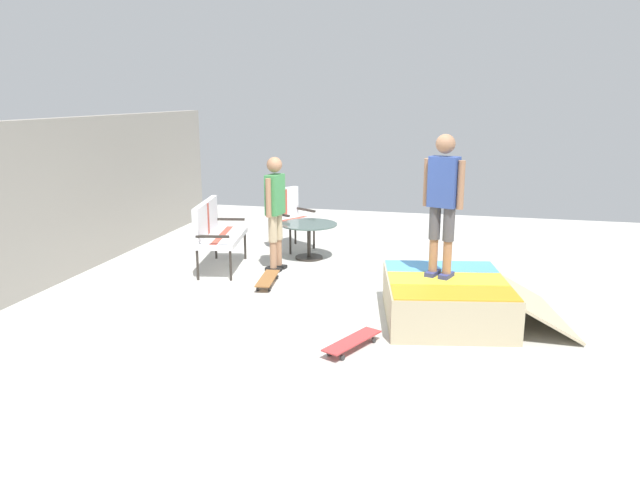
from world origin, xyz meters
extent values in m
cube|color=beige|center=(0.00, 0.00, -0.05)|extent=(12.00, 12.00, 0.10)
cube|color=gray|center=(0.00, 4.00, 1.12)|extent=(9.00, 0.20, 2.25)
cube|color=tan|center=(-0.53, -1.37, 0.24)|extent=(1.78, 1.63, 0.49)
cube|color=orange|center=(-1.04, -1.47, 0.49)|extent=(0.74, 1.40, 0.01)
cube|color=yellow|center=(-0.53, -1.37, 0.49)|extent=(0.74, 1.40, 0.01)
cube|color=#4C99D8|center=(-0.02, -1.28, 0.49)|extent=(0.74, 1.40, 0.01)
cylinder|color=#B2B2B7|center=(-0.65, -0.73, 0.46)|extent=(1.48, 0.33, 0.05)
cube|color=tan|center=(-0.35, -2.35, 0.22)|extent=(1.62, 0.96, 0.41)
cylinder|color=#2D2823|center=(0.33, 1.62, 0.22)|extent=(0.04, 0.04, 0.44)
cylinder|color=#2D2823|center=(1.48, 1.83, 0.22)|extent=(0.04, 0.04, 0.44)
cylinder|color=#2D2823|center=(0.25, 2.08, 0.22)|extent=(0.04, 0.04, 0.44)
cylinder|color=#2D2823|center=(1.40, 2.29, 0.22)|extent=(0.04, 0.04, 0.44)
cube|color=silver|center=(0.87, 1.96, 0.48)|extent=(1.33, 0.76, 0.08)
cube|color=#B74738|center=(0.87, 1.96, 0.52)|extent=(1.21, 0.31, 0.00)
cube|color=silver|center=(0.82, 2.19, 0.77)|extent=(1.24, 0.30, 0.50)
cube|color=#B74738|center=(0.82, 2.19, 0.77)|extent=(0.11, 0.10, 0.46)
cube|color=#2D2823|center=(0.27, 1.85, 0.64)|extent=(0.12, 0.47, 0.04)
cube|color=#2D2823|center=(1.46, 2.06, 0.64)|extent=(0.12, 0.47, 0.04)
cylinder|color=#2D2823|center=(1.94, 1.21, 0.22)|extent=(0.04, 0.04, 0.44)
cylinder|color=#2D2823|center=(2.39, 0.92, 0.22)|extent=(0.04, 0.04, 0.44)
cylinder|color=#2D2823|center=(2.19, 1.61, 0.22)|extent=(0.04, 0.04, 0.44)
cylinder|color=#2D2823|center=(2.64, 1.32, 0.22)|extent=(0.04, 0.04, 0.44)
cube|color=silver|center=(2.29, 1.27, 0.48)|extent=(0.82, 0.80, 0.08)
cube|color=#B74738|center=(2.29, 1.27, 0.52)|extent=(0.54, 0.39, 0.00)
cube|color=silver|center=(2.41, 1.47, 0.77)|extent=(0.57, 0.40, 0.50)
cube|color=#B74738|center=(2.41, 1.47, 0.77)|extent=(0.13, 0.12, 0.46)
cube|color=#2D2823|center=(2.04, 1.42, 0.64)|extent=(0.28, 0.42, 0.04)
cube|color=#2D2823|center=(2.54, 1.11, 0.64)|extent=(0.28, 0.42, 0.04)
cylinder|color=#2D2823|center=(1.74, 0.85, 0.28)|extent=(0.06, 0.06, 0.55)
cylinder|color=#2D2823|center=(1.74, 0.85, 0.01)|extent=(0.44, 0.44, 0.03)
cylinder|color=#425651|center=(1.74, 0.85, 0.56)|extent=(0.90, 0.90, 0.02)
cube|color=black|center=(0.93, 1.18, 0.03)|extent=(0.15, 0.26, 0.05)
cylinder|color=#9E7051|center=(0.93, 1.18, 0.25)|extent=(0.10, 0.10, 0.40)
cylinder|color=tan|center=(0.93, 1.18, 0.65)|extent=(0.13, 0.13, 0.40)
cube|color=black|center=(1.10, 1.15, 0.03)|extent=(0.15, 0.26, 0.05)
cylinder|color=#9E7051|center=(1.10, 1.15, 0.25)|extent=(0.10, 0.10, 0.40)
cylinder|color=tan|center=(1.10, 1.15, 0.65)|extent=(0.13, 0.13, 0.40)
cube|color=#3F8C4C|center=(1.01, 1.17, 1.14)|extent=(0.35, 0.23, 0.59)
sphere|color=#9E7051|center=(1.01, 1.17, 1.57)|extent=(0.22, 0.22, 0.22)
cylinder|color=#9E7051|center=(0.82, 1.20, 1.12)|extent=(0.08, 0.08, 0.56)
cylinder|color=#9E7051|center=(1.21, 1.13, 1.12)|extent=(0.08, 0.08, 0.56)
cube|color=navy|center=(-0.49, -1.36, 0.53)|extent=(0.26, 0.19, 0.05)
cylinder|color=#9E7051|center=(-0.49, -1.36, 0.74)|extent=(0.10, 0.10, 0.38)
cylinder|color=#4C4C51|center=(-0.49, -1.36, 1.13)|extent=(0.13, 0.13, 0.38)
cube|color=navy|center=(-0.44, -1.20, 0.53)|extent=(0.26, 0.19, 0.05)
cylinder|color=#9E7051|center=(-0.44, -1.20, 0.74)|extent=(0.10, 0.10, 0.38)
cylinder|color=#4C4C51|center=(-0.44, -1.20, 1.13)|extent=(0.13, 0.13, 0.38)
cube|color=#334C99|center=(-0.47, -1.28, 1.60)|extent=(0.28, 0.36, 0.57)
sphere|color=#9E7051|center=(-0.47, -1.28, 2.03)|extent=(0.22, 0.22, 0.22)
cylinder|color=#9E7051|center=(-0.53, -1.47, 1.58)|extent=(0.08, 0.08, 0.54)
cylinder|color=#9E7051|center=(-0.40, -1.10, 1.58)|extent=(0.08, 0.08, 0.54)
cube|color=brown|center=(0.27, 1.06, 0.09)|extent=(0.82, 0.29, 0.02)
cylinder|color=#333333|center=(0.55, 1.01, 0.03)|extent=(0.06, 0.04, 0.06)
cylinder|color=#333333|center=(0.53, 1.17, 0.03)|extent=(0.06, 0.04, 0.06)
cylinder|color=#333333|center=(0.00, 0.94, 0.03)|extent=(0.06, 0.04, 0.06)
cylinder|color=#333333|center=(-0.02, 1.10, 0.03)|extent=(0.06, 0.04, 0.06)
cube|color=#B23838|center=(-1.62, -0.47, 0.09)|extent=(0.81, 0.52, 0.02)
cylinder|color=#333333|center=(-1.40, -0.66, 0.03)|extent=(0.06, 0.05, 0.06)
cylinder|color=#333333|center=(-1.33, -0.52, 0.03)|extent=(0.06, 0.05, 0.06)
cylinder|color=#333333|center=(-1.91, -0.43, 0.03)|extent=(0.06, 0.05, 0.06)
cylinder|color=#333333|center=(-1.84, -0.28, 0.03)|extent=(0.06, 0.05, 0.06)
camera|label=1|loc=(-7.37, -1.49, 2.55)|focal=34.12mm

